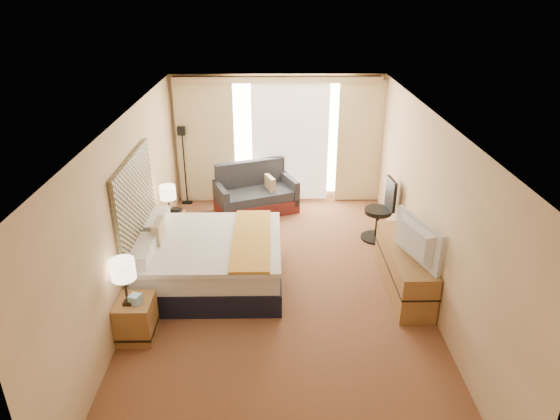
{
  "coord_description": "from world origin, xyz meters",
  "views": [
    {
      "loc": [
        -0.1,
        -6.31,
        4.21
      ],
      "look_at": [
        -0.0,
        0.4,
        1.13
      ],
      "focal_mm": 32.0,
      "sensor_mm": 36.0,
      "label": 1
    }
  ],
  "objects_px": {
    "nightstand_right": "(172,230)",
    "floor_lamp": "(183,150)",
    "loveseat": "(256,196)",
    "television": "(412,241)",
    "lamp_right": "(168,193)",
    "lamp_left": "(123,270)",
    "bed": "(210,260)",
    "desk_chair": "(381,213)",
    "nightstand_left": "(136,319)",
    "media_dresser": "(404,269)"
  },
  "relations": [
    {
      "from": "nightstand_right",
      "to": "floor_lamp",
      "type": "distance_m",
      "value": 2.05
    },
    {
      "from": "loveseat",
      "to": "television",
      "type": "bearing_deg",
      "value": -76.75
    },
    {
      "from": "lamp_right",
      "to": "loveseat",
      "type": "bearing_deg",
      "value": 45.44
    },
    {
      "from": "lamp_left",
      "to": "television",
      "type": "distance_m",
      "value": 3.78
    },
    {
      "from": "bed",
      "to": "lamp_left",
      "type": "height_order",
      "value": "lamp_left"
    },
    {
      "from": "floor_lamp",
      "to": "bed",
      "type": "bearing_deg",
      "value": -74.6
    },
    {
      "from": "loveseat",
      "to": "lamp_right",
      "type": "height_order",
      "value": "lamp_right"
    },
    {
      "from": "loveseat",
      "to": "desk_chair",
      "type": "height_order",
      "value": "desk_chair"
    },
    {
      "from": "nightstand_left",
      "to": "nightstand_right",
      "type": "relative_size",
      "value": 1.0
    },
    {
      "from": "nightstand_right",
      "to": "floor_lamp",
      "type": "xyz_separation_m",
      "value": [
        -0.03,
        1.85,
        0.88
      ]
    },
    {
      "from": "nightstand_left",
      "to": "lamp_left",
      "type": "height_order",
      "value": "lamp_left"
    },
    {
      "from": "nightstand_left",
      "to": "bed",
      "type": "xyz_separation_m",
      "value": [
        0.81,
        1.3,
        0.1
      ]
    },
    {
      "from": "desk_chair",
      "to": "loveseat",
      "type": "bearing_deg",
      "value": 145.56
    },
    {
      "from": "desk_chair",
      "to": "television",
      "type": "xyz_separation_m",
      "value": [
        -0.03,
        -1.98,
        0.5
      ]
    },
    {
      "from": "loveseat",
      "to": "lamp_right",
      "type": "relative_size",
      "value": 3.07
    },
    {
      "from": "nightstand_right",
      "to": "bed",
      "type": "height_order",
      "value": "bed"
    },
    {
      "from": "nightstand_left",
      "to": "television",
      "type": "height_order",
      "value": "television"
    },
    {
      "from": "bed",
      "to": "lamp_left",
      "type": "xyz_separation_m",
      "value": [
        -0.86,
        -1.37,
        0.66
      ]
    },
    {
      "from": "floor_lamp",
      "to": "desk_chair",
      "type": "relative_size",
      "value": 1.44
    },
    {
      "from": "media_dresser",
      "to": "lamp_right",
      "type": "xyz_separation_m",
      "value": [
        -3.7,
        1.43,
        0.64
      ]
    },
    {
      "from": "desk_chair",
      "to": "lamp_left",
      "type": "distance_m",
      "value": 4.67
    },
    {
      "from": "media_dresser",
      "to": "desk_chair",
      "type": "relative_size",
      "value": 1.59
    },
    {
      "from": "nightstand_left",
      "to": "television",
      "type": "distance_m",
      "value": 3.79
    },
    {
      "from": "nightstand_left",
      "to": "television",
      "type": "bearing_deg",
      "value": 10.85
    },
    {
      "from": "media_dresser",
      "to": "lamp_right",
      "type": "relative_size",
      "value": 3.17
    },
    {
      "from": "lamp_right",
      "to": "television",
      "type": "relative_size",
      "value": 0.54
    },
    {
      "from": "television",
      "to": "bed",
      "type": "bearing_deg",
      "value": 60.29
    },
    {
      "from": "nightstand_left",
      "to": "floor_lamp",
      "type": "xyz_separation_m",
      "value": [
        -0.03,
        4.35,
        0.88
      ]
    },
    {
      "from": "media_dresser",
      "to": "nightstand_right",
      "type": "bearing_deg",
      "value": 158.6
    },
    {
      "from": "lamp_right",
      "to": "floor_lamp",
      "type": "bearing_deg",
      "value": 90.91
    },
    {
      "from": "media_dresser",
      "to": "bed",
      "type": "distance_m",
      "value": 2.9
    },
    {
      "from": "media_dresser",
      "to": "television",
      "type": "xyz_separation_m",
      "value": [
        -0.05,
        -0.35,
        0.65
      ]
    },
    {
      "from": "nightstand_right",
      "to": "television",
      "type": "xyz_separation_m",
      "value": [
        3.65,
        -1.8,
        0.73
      ]
    },
    {
      "from": "media_dresser",
      "to": "lamp_left",
      "type": "xyz_separation_m",
      "value": [
        -3.75,
        -1.12,
        0.69
      ]
    },
    {
      "from": "desk_chair",
      "to": "television",
      "type": "relative_size",
      "value": 1.08
    },
    {
      "from": "television",
      "to": "lamp_right",
      "type": "bearing_deg",
      "value": 46.36
    },
    {
      "from": "nightstand_right",
      "to": "television",
      "type": "distance_m",
      "value": 4.13
    },
    {
      "from": "media_dresser",
      "to": "bed",
      "type": "xyz_separation_m",
      "value": [
        -2.89,
        0.25,
        0.03
      ]
    },
    {
      "from": "lamp_left",
      "to": "desk_chair",
      "type": "bearing_deg",
      "value": 36.38
    },
    {
      "from": "lamp_left",
      "to": "television",
      "type": "relative_size",
      "value": 0.6
    },
    {
      "from": "bed",
      "to": "loveseat",
      "type": "height_order",
      "value": "bed"
    },
    {
      "from": "nightstand_right",
      "to": "lamp_right",
      "type": "relative_size",
      "value": 0.97
    },
    {
      "from": "nightstand_right",
      "to": "lamp_right",
      "type": "xyz_separation_m",
      "value": [
        -0.0,
        -0.02,
        0.71
      ]
    },
    {
      "from": "bed",
      "to": "nightstand_right",
      "type": "bearing_deg",
      "value": 124.09
    },
    {
      "from": "floor_lamp",
      "to": "lamp_right",
      "type": "relative_size",
      "value": 2.87
    },
    {
      "from": "nightstand_left",
      "to": "lamp_right",
      "type": "xyz_separation_m",
      "value": [
        -0.0,
        2.48,
        0.71
      ]
    },
    {
      "from": "floor_lamp",
      "to": "nightstand_left",
      "type": "bearing_deg",
      "value": -89.6
    },
    {
      "from": "floor_lamp",
      "to": "lamp_left",
      "type": "bearing_deg",
      "value": -90.28
    },
    {
      "from": "loveseat",
      "to": "media_dresser",
      "type": "bearing_deg",
      "value": -72.98
    },
    {
      "from": "television",
      "to": "loveseat",
      "type": "bearing_deg",
      "value": 17.06
    }
  ]
}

